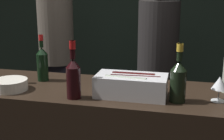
% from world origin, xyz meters
% --- Properties ---
extents(wall_back_chalkboard, '(6.40, 0.06, 2.80)m').
position_xyz_m(wall_back_chalkboard, '(0.00, 2.28, 1.40)').
color(wall_back_chalkboard, black).
rests_on(wall_back_chalkboard, ground_plane).
extents(ice_bin_with_bottles, '(0.42, 0.22, 0.13)m').
position_xyz_m(ice_bin_with_bottles, '(0.15, 0.21, 1.04)').
color(ice_bin_with_bottles, silver).
rests_on(ice_bin_with_bottles, bar_counter).
extents(bowl_white, '(0.21, 0.21, 0.07)m').
position_xyz_m(bowl_white, '(-0.61, 0.15, 1.01)').
color(bowl_white, silver).
rests_on(bowl_white, bar_counter).
extents(wine_glass, '(0.09, 0.09, 0.14)m').
position_xyz_m(wine_glass, '(0.64, 0.24, 1.07)').
color(wine_glass, silver).
rests_on(wine_glass, bar_counter).
extents(candle_votive, '(0.06, 0.06, 0.06)m').
position_xyz_m(candle_votive, '(0.18, 0.50, 1.00)').
color(candle_votive, silver).
rests_on(candle_votive, bar_counter).
extents(red_wine_bottle_burgundy, '(0.08, 0.08, 0.32)m').
position_xyz_m(red_wine_bottle_burgundy, '(-0.50, 0.39, 1.10)').
color(red_wine_bottle_burgundy, black).
rests_on(red_wine_bottle_burgundy, bar_counter).
extents(red_wine_bottle_tall, '(0.08, 0.08, 0.34)m').
position_xyz_m(red_wine_bottle_tall, '(-0.17, 0.10, 1.10)').
color(red_wine_bottle_tall, black).
rests_on(red_wine_bottle_tall, bar_counter).
extents(champagne_bottle, '(0.09, 0.09, 0.33)m').
position_xyz_m(champagne_bottle, '(0.41, 0.18, 1.10)').
color(champagne_bottle, black).
rests_on(champagne_bottle, bar_counter).
extents(person_in_hoodie, '(0.38, 0.38, 1.69)m').
position_xyz_m(person_in_hoodie, '(0.19, 1.40, 0.94)').
color(person_in_hoodie, black).
rests_on(person_in_hoodie, ground_plane).
extents(person_blond_tee, '(0.37, 0.37, 1.78)m').
position_xyz_m(person_blond_tee, '(-0.88, 1.50, 0.99)').
color(person_blond_tee, black).
rests_on(person_blond_tee, ground_plane).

